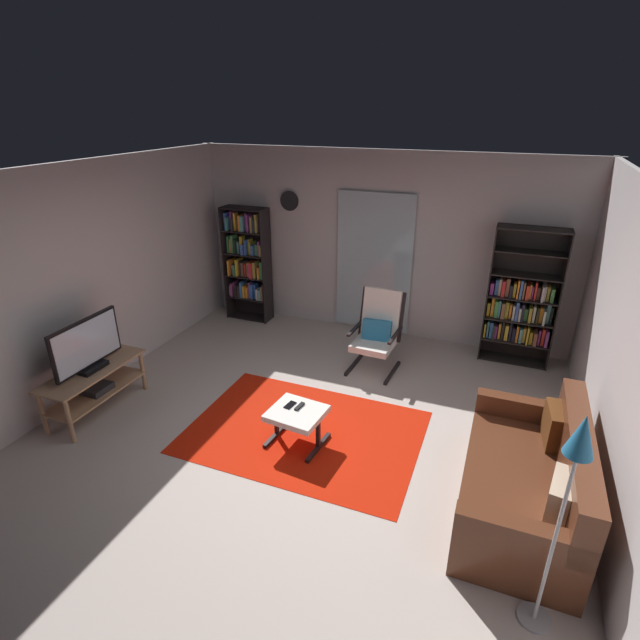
{
  "coord_description": "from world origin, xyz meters",
  "views": [
    {
      "loc": [
        1.72,
        -3.72,
        3.15
      ],
      "look_at": [
        -0.06,
        0.75,
        1.02
      ],
      "focal_mm": 27.57,
      "sensor_mm": 36.0,
      "label": 1
    }
  ],
  "objects_px": {
    "floor_lamp_by_sofa": "(573,469)",
    "television": "(87,347)",
    "leather_sofa": "(529,482)",
    "wall_clock": "(290,201)",
    "bookshelf_near_tv": "(248,261)",
    "tv_stand": "(95,383)",
    "tv_remote": "(299,406)",
    "lounge_armchair": "(377,329)",
    "cell_phone": "(290,405)",
    "bookshelf_near_sofa": "(521,304)",
    "ottoman": "(297,416)"
  },
  "relations": [
    {
      "from": "floor_lamp_by_sofa",
      "to": "television",
      "type": "bearing_deg",
      "value": 169.51
    },
    {
      "from": "leather_sofa",
      "to": "wall_clock",
      "type": "height_order",
      "value": "wall_clock"
    },
    {
      "from": "tv_stand",
      "to": "floor_lamp_by_sofa",
      "type": "relative_size",
      "value": 0.73
    },
    {
      "from": "tv_stand",
      "to": "leather_sofa",
      "type": "xyz_separation_m",
      "value": [
        4.44,
        0.15,
        -0.04
      ]
    },
    {
      "from": "ottoman",
      "to": "floor_lamp_by_sofa",
      "type": "xyz_separation_m",
      "value": [
        2.23,
        -1.12,
        0.95
      ]
    },
    {
      "from": "television",
      "to": "ottoman",
      "type": "distance_m",
      "value": 2.36
    },
    {
      "from": "television",
      "to": "bookshelf_near_sofa",
      "type": "bearing_deg",
      "value": 34.88
    },
    {
      "from": "ottoman",
      "to": "cell_phone",
      "type": "distance_m",
      "value": 0.14
    },
    {
      "from": "ottoman",
      "to": "tv_remote",
      "type": "relative_size",
      "value": 3.92
    },
    {
      "from": "tv_stand",
      "to": "television",
      "type": "xyz_separation_m",
      "value": [
        0.0,
        -0.0,
        0.45
      ]
    },
    {
      "from": "wall_clock",
      "to": "tv_remote",
      "type": "bearing_deg",
      "value": -63.97
    },
    {
      "from": "bookshelf_near_sofa",
      "to": "ottoman",
      "type": "distance_m",
      "value": 3.34
    },
    {
      "from": "tv_stand",
      "to": "leather_sofa",
      "type": "height_order",
      "value": "leather_sofa"
    },
    {
      "from": "cell_phone",
      "to": "leather_sofa",
      "type": "bearing_deg",
      "value": 4.35
    },
    {
      "from": "tv_stand",
      "to": "leather_sofa",
      "type": "bearing_deg",
      "value": 2.0
    },
    {
      "from": "cell_phone",
      "to": "floor_lamp_by_sofa",
      "type": "distance_m",
      "value": 2.75
    },
    {
      "from": "floor_lamp_by_sofa",
      "to": "tv_stand",
      "type": "bearing_deg",
      "value": 169.51
    },
    {
      "from": "tv_remote",
      "to": "cell_phone",
      "type": "xyz_separation_m",
      "value": [
        -0.1,
        -0.01,
        -0.0
      ]
    },
    {
      "from": "lounge_armchair",
      "to": "tv_remote",
      "type": "xyz_separation_m",
      "value": [
        -0.31,
        -1.75,
        -0.15
      ]
    },
    {
      "from": "bookshelf_near_tv",
      "to": "bookshelf_near_sofa",
      "type": "bearing_deg",
      "value": 0.41
    },
    {
      "from": "tv_stand",
      "to": "leather_sofa",
      "type": "distance_m",
      "value": 4.44
    },
    {
      "from": "tv_stand",
      "to": "ottoman",
      "type": "height_order",
      "value": "tv_stand"
    },
    {
      "from": "tv_stand",
      "to": "television",
      "type": "relative_size",
      "value": 1.34
    },
    {
      "from": "leather_sofa",
      "to": "floor_lamp_by_sofa",
      "type": "bearing_deg",
      "value": -85.3
    },
    {
      "from": "bookshelf_near_tv",
      "to": "wall_clock",
      "type": "distance_m",
      "value": 1.13
    },
    {
      "from": "bookshelf_near_sofa",
      "to": "cell_phone",
      "type": "xyz_separation_m",
      "value": [
        -2.05,
        -2.61,
        -0.42
      ]
    },
    {
      "from": "lounge_armchair",
      "to": "tv_remote",
      "type": "height_order",
      "value": "lounge_armchair"
    },
    {
      "from": "tv_stand",
      "to": "wall_clock",
      "type": "xyz_separation_m",
      "value": [
        0.93,
        3.15,
        1.51
      ]
    },
    {
      "from": "television",
      "to": "leather_sofa",
      "type": "relative_size",
      "value": 0.51
    },
    {
      "from": "tv_remote",
      "to": "ottoman",
      "type": "bearing_deg",
      "value": -83.63
    },
    {
      "from": "leather_sofa",
      "to": "ottoman",
      "type": "relative_size",
      "value": 3.08
    },
    {
      "from": "wall_clock",
      "to": "tv_stand",
      "type": "bearing_deg",
      "value": -106.38
    },
    {
      "from": "leather_sofa",
      "to": "cell_phone",
      "type": "height_order",
      "value": "leather_sofa"
    },
    {
      "from": "tv_stand",
      "to": "television",
      "type": "bearing_deg",
      "value": -4.07
    },
    {
      "from": "lounge_armchair",
      "to": "wall_clock",
      "type": "bearing_deg",
      "value": 147.94
    },
    {
      "from": "bookshelf_near_tv",
      "to": "tv_stand",
      "type": "bearing_deg",
      "value": -95.9
    },
    {
      "from": "television",
      "to": "tv_remote",
      "type": "distance_m",
      "value": 2.35
    },
    {
      "from": "ottoman",
      "to": "tv_remote",
      "type": "bearing_deg",
      "value": 88.5
    },
    {
      "from": "television",
      "to": "bookshelf_near_tv",
      "type": "relative_size",
      "value": 0.5
    },
    {
      "from": "bookshelf_near_sofa",
      "to": "bookshelf_near_tv",
      "type": "bearing_deg",
      "value": -179.59
    },
    {
      "from": "wall_clock",
      "to": "bookshelf_near_sofa",
      "type": "bearing_deg",
      "value": -3.38
    },
    {
      "from": "leather_sofa",
      "to": "wall_clock",
      "type": "xyz_separation_m",
      "value": [
        -3.51,
        3.0,
        1.54
      ]
    },
    {
      "from": "lounge_armchair",
      "to": "cell_phone",
      "type": "relative_size",
      "value": 7.3
    },
    {
      "from": "lounge_armchair",
      "to": "floor_lamp_by_sofa",
      "type": "xyz_separation_m",
      "value": [
        1.92,
        -2.94,
        0.73
      ]
    },
    {
      "from": "tv_remote",
      "to": "bookshelf_near_tv",
      "type": "bearing_deg",
      "value": 135.59
    },
    {
      "from": "tv_stand",
      "to": "bookshelf_near_tv",
      "type": "relative_size",
      "value": 0.68
    },
    {
      "from": "tv_stand",
      "to": "television",
      "type": "height_order",
      "value": "television"
    },
    {
      "from": "tv_stand",
      "to": "tv_remote",
      "type": "relative_size",
      "value": 8.22
    },
    {
      "from": "tv_remote",
      "to": "floor_lamp_by_sofa",
      "type": "distance_m",
      "value": 2.67
    },
    {
      "from": "bookshelf_near_tv",
      "to": "leather_sofa",
      "type": "relative_size",
      "value": 1.01
    }
  ]
}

